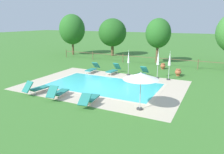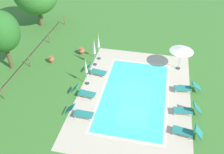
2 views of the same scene
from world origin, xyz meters
The scene contains 18 objects.
ground_plane centered at (0.00, 0.00, 0.00)m, with size 160.00×160.00×0.00m, color #3D752D.
pool_deck_paving centered at (0.00, 0.00, 0.00)m, with size 12.22×8.46×0.01m, color beige.
swimming_pool_water centered at (0.00, 0.00, 0.01)m, with size 8.51×4.75×0.01m, color #42CCD6.
pool_coping_rim centered at (0.00, 0.00, 0.01)m, with size 8.99×5.23×0.01m.
sun_lounger_north_near_steps centered at (1.87, 3.54, 0.39)m, with size 0.86×1.97×0.95m.
sun_lounger_north_mid centered at (-1.26, -3.85, 0.39)m, with size 0.84×1.95×0.96m.
sun_lounger_north_far centered at (-3.05, 3.35, 0.38)m, with size 0.64×1.94×0.93m.
sun_lounger_north_end centered at (1.19, -3.91, 0.37)m, with size 0.88×2.06×0.84m.
sun_lounger_south_near_corner centered at (-0.96, 3.72, 0.39)m, with size 0.82×1.93×0.97m.
sun_lounger_south_mid centered at (-3.23, -3.82, 0.39)m, with size 0.87×1.93×0.99m.
patio_umbrella_open_foreground centered at (4.17, -3.31, 1.95)m, with size 1.99×1.99×2.18m.
patio_umbrella_closed_row_west centered at (0.52, 3.88, 1.47)m, with size 0.32×0.32×2.35m.
patio_umbrella_closed_row_mid_west centered at (3.24, 3.96, 1.65)m, with size 0.32×0.32×2.53m.
patio_umbrella_closed_row_centre centered at (4.25, 3.85, 1.63)m, with size 0.32×0.32×2.47m.
terracotta_urn_near_fence centered at (2.79, 7.89, 0.33)m, with size 0.52×0.52×0.61m.
terracotta_urn_by_tree centered at (4.72, 5.67, 0.34)m, with size 0.58×0.58×0.63m.
perimeter_fence centered at (-0.35, 9.49, 0.71)m, with size 21.49×0.08×1.05m.
tree_far_west centered at (1.30, 11.00, 3.51)m, with size 2.93×2.93×5.24m.
Camera 2 is at (-14.26, -1.29, 12.74)m, focal length 39.80 mm.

